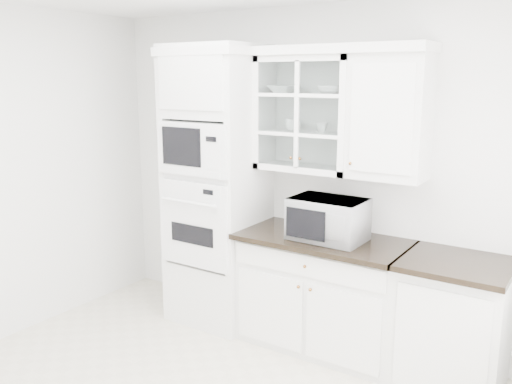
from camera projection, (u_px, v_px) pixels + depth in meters
The scene contains 12 objects.
room_shell at pixel (214, 136), 3.35m from camera, with size 4.00×3.50×2.70m.
oven_column at pixel (217, 187), 4.68m from camera, with size 0.76×0.68×2.40m.
base_cabinet_run at pixel (323, 292), 4.31m from camera, with size 1.32×0.67×0.92m.
extra_base_cabinet at pixel (453, 322), 3.77m from camera, with size 0.72×0.67×0.92m.
upper_cabinet_glass at pixel (307, 114), 4.27m from camera, with size 0.80×0.33×0.90m.
upper_cabinet_solid at pixel (390, 117), 3.90m from camera, with size 0.55×0.33×0.90m, color white.
crown_molding at pixel (295, 51), 4.20m from camera, with size 2.14×0.38×0.07m, color white.
countertop_microwave at pixel (329, 219), 4.12m from camera, with size 0.55×0.46×0.32m, color white.
bowl_a at pixel (284, 89), 4.32m from camera, with size 0.24×0.24×0.06m, color white.
bowl_b at pixel (330, 90), 4.11m from camera, with size 0.20×0.20×0.06m, color white.
cup_a at pixel (293, 125), 4.34m from camera, with size 0.12×0.12×0.10m, color white.
cup_b at pixel (322, 127), 4.20m from camera, with size 0.09×0.09×0.08m, color white.
Camera 1 is at (2.07, -2.22, 2.13)m, focal length 38.00 mm.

